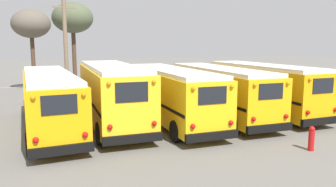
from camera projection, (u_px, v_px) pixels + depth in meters
The scene contains 11 objects.
ground_plane at pixel (172, 123), 18.24m from camera, with size 160.00×160.00×0.00m, color #66635E.
school_bus_0 at pixel (49, 99), 16.68m from camera, with size 2.85×10.88×2.95m.
school_bus_1 at pixel (112, 92), 17.64m from camera, with size 2.80×9.72×3.27m.
school_bus_2 at pixel (170, 93), 18.26m from camera, with size 2.65×10.13×3.01m.
school_bus_3 at pixel (219, 90), 19.57m from camera, with size 2.74×10.11×2.99m.
school_bus_4 at pixel (262, 87), 20.78m from camera, with size 2.61×9.78×3.08m.
utility_pole at pixel (66, 45), 26.42m from camera, with size 1.80×0.33×8.24m.
bare_tree_0 at pixel (31, 25), 29.25m from camera, with size 3.39×3.39×7.42m.
bare_tree_1 at pixel (73, 19), 32.94m from camera, with size 4.06×4.06×8.47m.
fence_line at pixel (134, 87), 25.51m from camera, with size 20.79×0.06×1.42m.
fire_hydrant at pixel (311, 138), 13.48m from camera, with size 0.24×0.24×1.03m.
Camera 1 is at (-6.65, -16.49, 4.39)m, focal length 35.00 mm.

